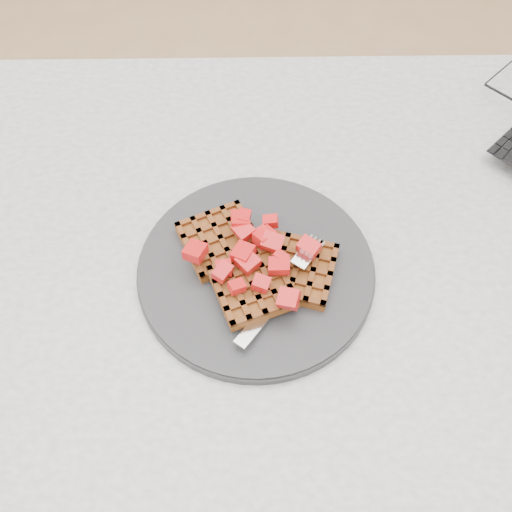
{
  "coord_description": "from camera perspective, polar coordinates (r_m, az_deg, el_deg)",
  "views": [
    {
      "loc": [
        -0.08,
        -0.42,
        1.38
      ],
      "look_at": [
        -0.07,
        -0.03,
        0.79
      ],
      "focal_mm": 40.0,
      "sensor_mm": 36.0,
      "label": 1
    }
  ],
  "objects": [
    {
      "name": "fork",
      "position": [
        0.7,
        2.99,
        -3.17
      ],
      "size": [
        0.13,
        0.16,
        0.02
      ],
      "primitive_type": null,
      "rotation": [
        0.0,
        0.0,
        -0.63
      ],
      "color": "silver",
      "rests_on": "plate"
    },
    {
      "name": "waffles",
      "position": [
        0.71,
        0.02,
        -0.82
      ],
      "size": [
        0.21,
        0.19,
        0.03
      ],
      "color": "brown",
      "rests_on": "plate"
    },
    {
      "name": "table",
      "position": [
        0.85,
        4.76,
        -3.85
      ],
      "size": [
        1.2,
        0.8,
        0.75
      ],
      "color": "#BDBDBA",
      "rests_on": "ground"
    },
    {
      "name": "plate",
      "position": [
        0.73,
        -0.0,
        -1.38
      ],
      "size": [
        0.3,
        0.3,
        0.02
      ],
      "primitive_type": "cylinder",
      "color": "#232326",
      "rests_on": "table"
    },
    {
      "name": "strawberry_pile",
      "position": [
        0.69,
        -0.0,
        0.64
      ],
      "size": [
        0.15,
        0.15,
        0.02
      ],
      "primitive_type": null,
      "color": "#A2070C",
      "rests_on": "waffles"
    },
    {
      "name": "ground",
      "position": [
        1.44,
        2.93,
        -16.36
      ],
      "size": [
        4.0,
        4.0,
        0.0
      ],
      "primitive_type": "plane",
      "color": "tan",
      "rests_on": "ground"
    }
  ]
}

